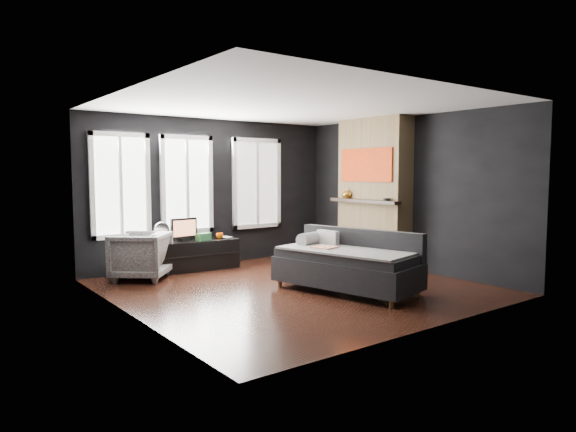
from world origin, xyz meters
TOP-DOWN VIEW (x-y plane):
  - floor at (0.00, 0.00)m, footprint 5.00×5.00m
  - ceiling at (0.00, 0.00)m, footprint 5.00×5.00m
  - wall_back at (0.00, 2.50)m, footprint 5.00×0.02m
  - wall_left at (-2.50, 0.00)m, footprint 0.02×5.00m
  - wall_right at (2.50, 0.00)m, footprint 0.02×5.00m
  - windows at (-0.45, 2.46)m, footprint 4.00×0.16m
  - fireplace at (2.30, 0.60)m, footprint 0.70×1.62m
  - sofa at (0.43, -0.66)m, footprint 1.50×2.26m
  - stripe_pillow at (0.54, -0.14)m, footprint 0.13×0.39m
  - armchair at (-1.64, 1.95)m, footprint 1.12×1.12m
  - media_console at (-0.57, 2.14)m, footprint 1.56×0.58m
  - monitor at (-0.77, 2.16)m, footprint 0.52×0.17m
  - desk_fan at (-1.16, 2.20)m, footprint 0.29×0.29m
  - mug at (-0.10, 2.10)m, footprint 0.16×0.14m
  - book at (-0.03, 2.15)m, footprint 0.17×0.02m
  - storage_box at (-0.44, 2.06)m, footprint 0.26×0.18m
  - mantel_vase at (2.05, 1.05)m, footprint 0.24×0.24m
  - mantel_clock at (2.05, 0.05)m, footprint 0.15×0.15m

SIDE VIEW (x-z plane):
  - floor at x=0.00m, z-range 0.00..0.00m
  - media_console at x=-0.57m, z-range 0.00..0.52m
  - armchair at x=-1.64m, z-range 0.00..0.85m
  - sofa at x=0.43m, z-range 0.00..0.89m
  - storage_box at x=-0.44m, z-range 0.52..0.65m
  - mug at x=-0.10m, z-range 0.52..0.66m
  - book at x=-0.03m, z-range 0.52..0.75m
  - stripe_pillow at x=0.54m, z-range 0.45..0.84m
  - desk_fan at x=-1.16m, z-range 0.52..0.89m
  - monitor at x=-0.77m, z-range 0.52..0.98m
  - mantel_clock at x=2.05m, z-range 1.23..1.27m
  - mantel_vase at x=2.05m, z-range 1.23..1.41m
  - wall_back at x=0.00m, z-range 0.00..2.70m
  - wall_left at x=-2.50m, z-range 0.00..2.70m
  - wall_right at x=2.50m, z-range 0.00..2.70m
  - fireplace at x=2.30m, z-range 0.00..2.70m
  - windows at x=-0.45m, z-range 1.50..3.26m
  - ceiling at x=0.00m, z-range 2.70..2.70m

